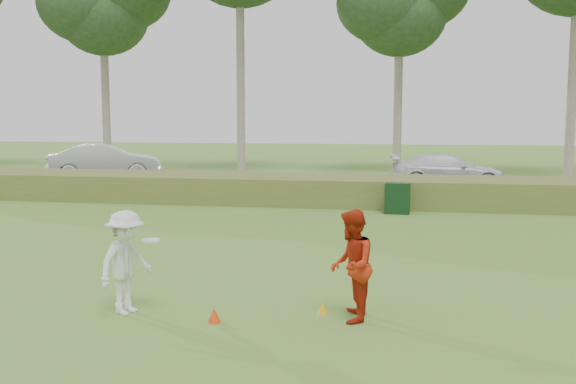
% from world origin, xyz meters
% --- Properties ---
extents(ground, '(120.00, 120.00, 0.00)m').
position_xyz_m(ground, '(0.00, 0.00, 0.00)').
color(ground, '#477527').
rests_on(ground, ground).
extents(reed_strip, '(80.00, 3.00, 0.90)m').
position_xyz_m(reed_strip, '(0.00, 12.00, 0.45)').
color(reed_strip, '#546428').
rests_on(reed_strip, ground).
extents(park_road, '(80.00, 6.00, 0.06)m').
position_xyz_m(park_road, '(0.00, 17.00, 0.03)').
color(park_road, '#2D2D2D').
rests_on(park_road, ground).
extents(tree_2, '(6.50, 6.50, 12.00)m').
position_xyz_m(tree_2, '(-14.00, 24.00, 8.97)').
color(tree_2, gray).
rests_on(tree_2, ground).
extents(tree_4, '(6.24, 6.24, 11.50)m').
position_xyz_m(tree_4, '(2.00, 24.50, 8.59)').
color(tree_4, gray).
rests_on(tree_4, ground).
extents(player_white, '(0.97, 1.13, 1.54)m').
position_xyz_m(player_white, '(-1.55, -0.79, 0.77)').
color(player_white, white).
rests_on(player_white, ground).
extents(player_red, '(0.63, 0.80, 1.61)m').
position_xyz_m(player_red, '(1.76, -0.52, 0.80)').
color(player_red, '#B3250F').
rests_on(player_red, ground).
extents(cone_orange, '(0.19, 0.19, 0.21)m').
position_xyz_m(cone_orange, '(-0.15, -0.98, 0.11)').
color(cone_orange, red).
rests_on(cone_orange, ground).
extents(cone_yellow, '(0.18, 0.18, 0.20)m').
position_xyz_m(cone_yellow, '(1.32, -0.31, 0.10)').
color(cone_yellow, gold).
rests_on(cone_yellow, ground).
extents(utility_cabinet, '(0.77, 0.50, 0.93)m').
position_xyz_m(utility_cabinet, '(2.25, 9.98, 0.47)').
color(utility_cabinet, black).
rests_on(utility_cabinet, ground).
extents(car_mid, '(5.27, 3.58, 1.64)m').
position_xyz_m(car_mid, '(-11.01, 17.67, 0.88)').
color(car_mid, white).
rests_on(car_mid, park_road).
extents(car_right, '(4.74, 2.23, 1.34)m').
position_xyz_m(car_right, '(4.14, 17.27, 0.73)').
color(car_right, white).
rests_on(car_right, park_road).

